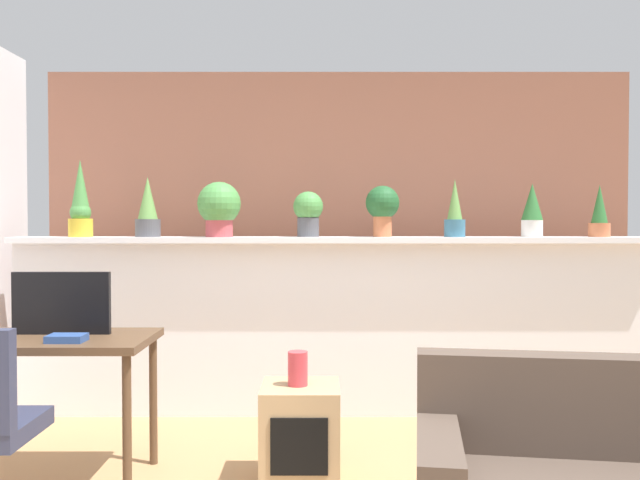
# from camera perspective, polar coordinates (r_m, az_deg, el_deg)

# --- Properties ---
(divider_wall) EXTENTS (4.49, 0.16, 1.20)m
(divider_wall) POSITION_cam_1_polar(r_m,az_deg,el_deg) (4.66, 1.77, -7.59)
(divider_wall) COLOR white
(divider_wall) RESTS_ON ground
(plant_shelf) EXTENTS (4.49, 0.31, 0.04)m
(plant_shelf) POSITION_cam_1_polar(r_m,az_deg,el_deg) (4.56, 1.79, 0.02)
(plant_shelf) COLOR white
(plant_shelf) RESTS_ON divider_wall
(brick_wall_behind) EXTENTS (4.49, 0.10, 2.50)m
(brick_wall_behind) POSITION_cam_1_polar(r_m,az_deg,el_deg) (5.20, 1.57, 0.56)
(brick_wall_behind) COLOR #935B47
(brick_wall_behind) RESTS_ON ground
(potted_plant_0) EXTENTS (0.16, 0.16, 0.53)m
(potted_plant_0) POSITION_cam_1_polar(r_m,az_deg,el_deg) (4.82, -19.90, 2.88)
(potted_plant_0) COLOR gold
(potted_plant_0) RESTS_ON plant_shelf
(potted_plant_1) EXTENTS (0.17, 0.17, 0.41)m
(potted_plant_1) POSITION_cam_1_polar(r_m,az_deg,el_deg) (4.71, -14.59, 2.50)
(potted_plant_1) COLOR #4C4C51
(potted_plant_1) RESTS_ON plant_shelf
(potted_plant_2) EXTENTS (0.30, 0.30, 0.38)m
(potted_plant_2) POSITION_cam_1_polar(r_m,az_deg,el_deg) (4.59, -8.67, 2.84)
(potted_plant_2) COLOR #B7474C
(potted_plant_2) RESTS_ON plant_shelf
(potted_plant_3) EXTENTS (0.21, 0.21, 0.31)m
(potted_plant_3) POSITION_cam_1_polar(r_m,az_deg,el_deg) (4.57, -1.04, 2.45)
(potted_plant_3) COLOR #4C4C51
(potted_plant_3) RESTS_ON plant_shelf
(potted_plant_4) EXTENTS (0.23, 0.23, 0.35)m
(potted_plant_4) POSITION_cam_1_polar(r_m,az_deg,el_deg) (4.59, 5.37, 2.90)
(potted_plant_4) COLOR #C66B42
(potted_plant_4) RESTS_ON plant_shelf
(potted_plant_5) EXTENTS (0.14, 0.14, 0.39)m
(potted_plant_5) POSITION_cam_1_polar(r_m,az_deg,el_deg) (4.63, 11.48, 2.32)
(potted_plant_5) COLOR #386B84
(potted_plant_5) RESTS_ON plant_shelf
(potted_plant_6) EXTENTS (0.15, 0.15, 0.37)m
(potted_plant_6) POSITION_cam_1_polar(r_m,az_deg,el_deg) (4.81, 17.74, 2.47)
(potted_plant_6) COLOR silver
(potted_plant_6) RESTS_ON plant_shelf
(potted_plant_7) EXTENTS (0.14, 0.14, 0.36)m
(potted_plant_7) POSITION_cam_1_polar(r_m,az_deg,el_deg) (4.95, 22.86, 2.09)
(potted_plant_7) COLOR #C66B42
(potted_plant_7) RESTS_ON plant_shelf
(desk) EXTENTS (1.10, 0.60, 0.75)m
(desk) POSITION_cam_1_polar(r_m,az_deg,el_deg) (3.74, -22.66, -8.95)
(desk) COLOR brown
(desk) RESTS_ON ground
(tv_monitor) EXTENTS (0.51, 0.04, 0.33)m
(tv_monitor) POSITION_cam_1_polar(r_m,az_deg,el_deg) (3.75, -21.33, -5.06)
(tv_monitor) COLOR black
(tv_monitor) RESTS_ON desk
(side_cube_shelf) EXTENTS (0.40, 0.41, 0.50)m
(side_cube_shelf) POSITION_cam_1_polar(r_m,az_deg,el_deg) (3.56, -1.71, -16.29)
(side_cube_shelf) COLOR tan
(side_cube_shelf) RESTS_ON ground
(vase_on_shelf) EXTENTS (0.10, 0.10, 0.18)m
(vase_on_shelf) POSITION_cam_1_polar(r_m,az_deg,el_deg) (3.47, -1.94, -10.97)
(vase_on_shelf) COLOR #CC3D47
(vase_on_shelf) RESTS_ON side_cube_shelf
(book_on_desk) EXTENTS (0.18, 0.13, 0.04)m
(book_on_desk) POSITION_cam_1_polar(r_m,az_deg,el_deg) (3.53, -20.94, -7.88)
(book_on_desk) COLOR #2D4C8C
(book_on_desk) RESTS_ON desk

